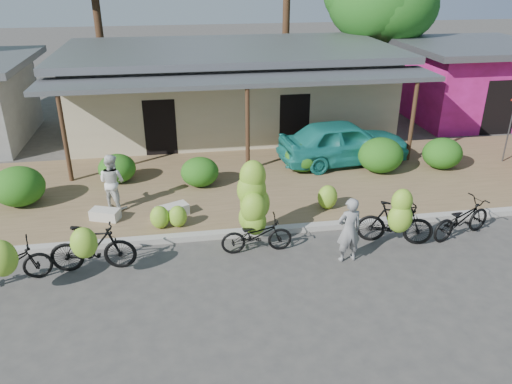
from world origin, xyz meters
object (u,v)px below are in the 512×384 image
Objects in this scene: bike_far_left at (5,264)px; bike_center at (254,212)px; bike_right at (396,220)px; bike_far_right at (462,219)px; vendor at (349,230)px; bystander at (112,182)px; teal_van at (344,142)px; sack_near at (172,211)px; sack_far at (105,214)px; bike_left at (92,247)px.

bike_center is at bearing -96.92° from bike_far_left.
bike_far_left is 8.84m from bike_right.
bike_far_right is at bearing -94.74° from bike_center.
bike_right is (8.83, 0.31, 0.11)m from bike_far_left.
vendor is (7.48, -0.14, 0.21)m from bike_far_left.
teal_van is at bearing -129.84° from bystander.
sack_near is at bearing -39.17° from vendor.
bike_right is 0.44× the size of teal_van.
sack_near reaches higher than sack_far.
sack_far is at bearing 64.51° from bike_center.
bike_center is 3.43m from bike_right.
sack_near is at bearing 54.69° from bike_far_right.
bike_center is 1.36× the size of bystander.
bike_right is at bearing -170.66° from bystander.
bike_center reaches higher than teal_van.
bike_left is 2.88m from sack_near.
sack_far is at bearing 57.21° from bike_far_right.
bike_far_right is 7.49m from sack_near.
bike_left is 3.79m from bike_center.
bike_far_right is at bearing -86.65° from bike_left.
bike_left is at bearing -9.56° from vendor.
teal_van is at bearing -74.99° from bike_far_left.
sack_near is (-7.19, 2.07, -0.22)m from bike_far_right.
sack_far is at bearing 105.12° from teal_van.
bike_left is at bearing 119.52° from bystander.
sack_far is at bearing -30.95° from vendor.
bystander is 0.36× the size of teal_van.
teal_van is (7.54, 5.30, 0.23)m from bike_left.
bike_center reaches higher than vendor.
bike_right is 2.56× the size of sack_far.
vendor is (-3.19, -0.62, 0.31)m from bike_far_right.
vendor is at bearing -107.23° from bike_far_left.
bike_right is at bearing -87.80° from bike_left.
teal_van reaches higher than bike_far_left.
bike_far_right is (5.22, -0.41, -0.41)m from bike_center.
sack_near is 1.87m from bystander.
bike_far_left is 3.86m from bystander.
bike_far_left is 2.29× the size of sack_near.
bike_center reaches higher than bike_far_right.
bike_far_right is (8.95, 0.18, -0.15)m from bike_left.
bystander is (-1.58, 0.77, 0.63)m from sack_near.
teal_van is (7.35, 2.27, -0.04)m from bystander.
teal_van is at bearing 21.43° from sack_far.
bike_center is at bearing 134.81° from teal_van.
bike_right reaches higher than bystander.
bike_far_left is 0.98× the size of bike_far_right.
bike_far_right is at bearing -16.09° from sack_near.
sack_near is at bearing -35.79° from bike_left.
teal_van is at bearing -3.77° from bike_far_right.
bike_right reaches higher than bike_far_right.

